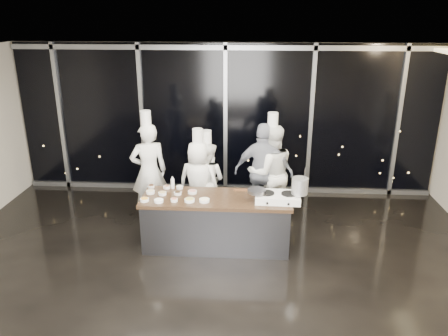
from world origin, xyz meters
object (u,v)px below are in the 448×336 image
at_px(demo_counter, 216,222).
at_px(stock_pot, 300,186).
at_px(stove, 278,197).
at_px(frying_pan, 256,191).
at_px(chef_far_left, 149,171).
at_px(chef_right, 271,172).
at_px(chef_left, 199,181).
at_px(chef_center, 207,180).
at_px(guest, 264,172).

relative_size(demo_counter, stock_pot, 9.41).
relative_size(stove, frying_pan, 1.39).
distance_m(frying_pan, chef_far_left, 2.30).
relative_size(stock_pot, chef_far_left, 0.12).
bearing_deg(stove, chef_far_left, 156.64).
relative_size(stove, chef_right, 0.35).
xyz_separation_m(stove, chef_left, (-1.41, 1.03, -0.16)).
bearing_deg(demo_counter, chef_center, 103.55).
distance_m(chef_center, chef_right, 1.22).
distance_m(demo_counter, chef_right, 1.57).
xyz_separation_m(chef_far_left, chef_right, (2.29, 0.14, -0.03)).
xyz_separation_m(chef_center, chef_right, (1.21, 0.05, 0.17)).
height_order(chef_left, chef_center, chef_left).
bearing_deg(chef_far_left, chef_right, 161.98).
distance_m(frying_pan, guest, 1.21).
bearing_deg(chef_right, chef_left, -5.34).
bearing_deg(stove, chef_right, 94.58).
distance_m(demo_counter, guest, 1.45).
distance_m(chef_far_left, chef_right, 2.30).
relative_size(stock_pot, chef_right, 0.13).
height_order(stove, chef_right, chef_right).
xyz_separation_m(stock_pot, guest, (-0.54, 1.20, -0.23)).
bearing_deg(guest, stove, 109.94).
distance_m(demo_counter, stove, 1.13).
distance_m(stove, chef_far_left, 2.60).
xyz_separation_m(chef_left, chef_center, (0.14, 0.17, -0.04)).
bearing_deg(demo_counter, chef_right, 51.20).
bearing_deg(chef_far_left, chef_left, 153.94).
relative_size(chef_center, chef_right, 0.84).
height_order(stove, chef_left, chef_left).
bearing_deg(chef_left, chef_far_left, 5.56).
bearing_deg(demo_counter, frying_pan, -7.82).
relative_size(stove, chef_center, 0.42).
relative_size(stove, guest, 0.38).
bearing_deg(demo_counter, guest, 54.09).
height_order(demo_counter, chef_center, chef_center).
distance_m(stock_pot, guest, 1.34).
distance_m(stove, stock_pot, 0.40).
xyz_separation_m(frying_pan, chef_far_left, (-2.01, 1.11, -0.11)).
relative_size(stock_pot, chef_center, 0.15).
distance_m(stove, frying_pan, 0.36).
bearing_deg(stock_pot, chef_center, 143.12).
distance_m(stock_pot, chef_center, 2.06).
distance_m(demo_counter, stock_pot, 1.53).
bearing_deg(chef_right, stock_pot, 93.24).
height_order(frying_pan, guest, guest).
distance_m(chef_left, chef_right, 1.37).
height_order(demo_counter, stock_pot, stock_pot).
bearing_deg(frying_pan, chef_left, 137.35).
relative_size(stove, chef_far_left, 0.34).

